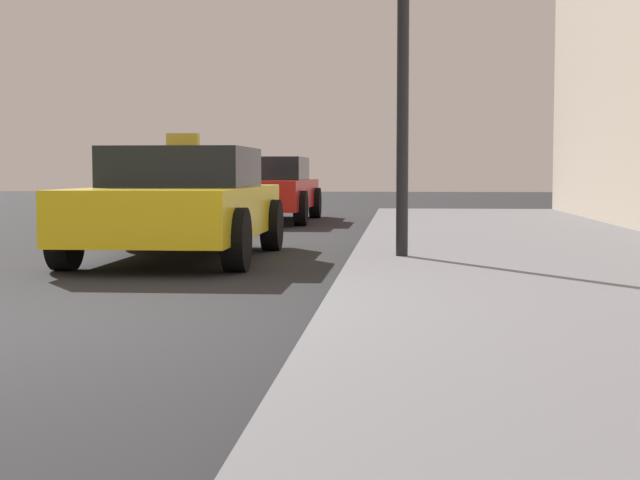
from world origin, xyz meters
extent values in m
plane|color=#232326|center=(0.00, 0.00, 0.00)|extent=(80.00, 80.00, 0.00)
cylinder|color=black|center=(2.52, 3.81, 2.01)|extent=(0.12, 0.12, 3.72)
cube|color=yellow|center=(0.01, 4.86, 0.54)|extent=(1.75, 4.11, 0.55)
cube|color=black|center=(0.01, 5.07, 1.04)|extent=(1.54, 1.85, 0.45)
cube|color=yellow|center=(0.01, 5.07, 1.35)|extent=(0.36, 0.14, 0.16)
cylinder|color=black|center=(0.88, 3.55, 0.32)|extent=(0.22, 0.64, 0.64)
cylinder|color=black|center=(-0.87, 3.55, 0.32)|extent=(0.22, 0.64, 0.64)
cylinder|color=black|center=(0.88, 6.18, 0.32)|extent=(0.22, 0.64, 0.64)
cylinder|color=black|center=(-0.87, 6.18, 0.32)|extent=(0.22, 0.64, 0.64)
cube|color=red|center=(-0.20, 13.08, 0.54)|extent=(1.76, 4.60, 0.55)
cube|color=black|center=(-0.20, 13.31, 1.04)|extent=(1.55, 2.07, 0.45)
cylinder|color=black|center=(0.68, 11.61, 0.32)|extent=(0.22, 0.64, 0.64)
cylinder|color=black|center=(-1.08, 11.61, 0.32)|extent=(0.22, 0.64, 0.64)
cylinder|color=black|center=(0.68, 14.55, 0.32)|extent=(0.22, 0.64, 0.64)
cylinder|color=black|center=(-1.08, 14.55, 0.32)|extent=(0.22, 0.64, 0.64)
camera|label=1|loc=(2.51, -5.93, 1.01)|focal=54.52mm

